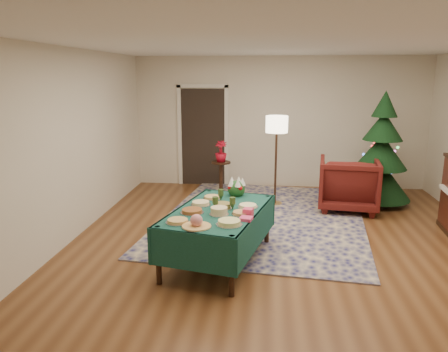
# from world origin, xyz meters

# --- Properties ---
(room_shell) EXTENTS (7.00, 7.00, 7.00)m
(room_shell) POSITION_xyz_m (0.00, 0.00, 1.35)
(room_shell) COLOR #593319
(room_shell) RESTS_ON ground
(doorway) EXTENTS (1.08, 0.04, 2.16)m
(doorway) POSITION_xyz_m (-1.60, 3.48, 1.10)
(doorway) COLOR black
(doorway) RESTS_ON ground
(rug) EXTENTS (3.68, 4.55, 0.02)m
(rug) POSITION_xyz_m (-0.27, 1.30, 0.01)
(rug) COLOR #161853
(rug) RESTS_ON ground
(buffet_table) EXTENTS (1.42, 1.96, 0.69)m
(buffet_table) POSITION_xyz_m (-0.83, -0.49, 0.55)
(buffet_table) COLOR black
(buffet_table) RESTS_ON ground
(platter_0) EXTENTS (0.27, 0.27, 0.04)m
(platter_0) POSITION_xyz_m (-1.23, -1.03, 0.71)
(platter_0) COLOR silver
(platter_0) RESTS_ON buffet_table
(platter_1) EXTENTS (0.33, 0.33, 0.15)m
(platter_1) POSITION_xyz_m (-0.99, -1.15, 0.75)
(platter_1) COLOR silver
(platter_1) RESTS_ON buffet_table
(platter_2) EXTENTS (0.30, 0.30, 0.06)m
(platter_2) POSITION_xyz_m (-0.64, -1.04, 0.72)
(platter_2) COLOR silver
(platter_2) RESTS_ON buffet_table
(platter_3) EXTENTS (0.29, 0.29, 0.05)m
(platter_3) POSITION_xyz_m (-1.13, -0.65, 0.71)
(platter_3) COLOR silver
(platter_3) RESTS_ON buffet_table
(platter_4) EXTENTS (0.24, 0.24, 0.09)m
(platter_4) POSITION_xyz_m (-0.80, -0.69, 0.74)
(platter_4) COLOR silver
(platter_4) RESTS_ON buffet_table
(platter_5) EXTENTS (0.26, 0.26, 0.04)m
(platter_5) POSITION_xyz_m (-0.52, -0.65, 0.71)
(platter_5) COLOR silver
(platter_5) RESTS_ON buffet_table
(platter_6) EXTENTS (0.26, 0.26, 0.05)m
(platter_6) POSITION_xyz_m (-1.07, -0.32, 0.71)
(platter_6) COLOR silver
(platter_6) RESTS_ON buffet_table
(platter_7) EXTENTS (0.26, 0.26, 0.07)m
(platter_7) POSITION_xyz_m (-0.79, -0.43, 0.72)
(platter_7) COLOR silver
(platter_7) RESTS_ON buffet_table
(platter_8) EXTENTS (0.26, 0.26, 0.04)m
(platter_8) POSITION_xyz_m (-0.47, -0.36, 0.71)
(platter_8) COLOR silver
(platter_8) RESTS_ON buffet_table
(platter_9) EXTENTS (0.24, 0.24, 0.04)m
(platter_9) POSITION_xyz_m (-0.97, -0.01, 0.71)
(platter_9) COLOR silver
(platter_9) RESTS_ON buffet_table
(goblet_0) EXTENTS (0.07, 0.07, 0.16)m
(goblet_0) POSITION_xyz_m (-0.84, -0.11, 0.78)
(goblet_0) COLOR #2D471E
(goblet_0) RESTS_ON buffet_table
(goblet_1) EXTENTS (0.07, 0.07, 0.16)m
(goblet_1) POSITION_xyz_m (-0.65, -0.48, 0.78)
(goblet_1) COLOR #2D471E
(goblet_1) RESTS_ON buffet_table
(goblet_2) EXTENTS (0.07, 0.07, 0.16)m
(goblet_2) POSITION_xyz_m (-0.87, -0.48, 0.78)
(goblet_2) COLOR #2D471E
(goblet_2) RESTS_ON buffet_table
(napkin_stack) EXTENTS (0.17, 0.17, 0.04)m
(napkin_stack) POSITION_xyz_m (-0.46, -0.85, 0.71)
(napkin_stack) COLOR #E33F73
(napkin_stack) RESTS_ON buffet_table
(gift_box) EXTENTS (0.13, 0.13, 0.09)m
(gift_box) POSITION_xyz_m (-0.45, -0.70, 0.74)
(gift_box) COLOR #E64063
(gift_box) RESTS_ON buffet_table
(centerpiece) EXTENTS (0.25, 0.25, 0.29)m
(centerpiece) POSITION_xyz_m (-0.65, 0.18, 0.81)
(centerpiece) COLOR #1E4C1E
(centerpiece) RESTS_ON buffet_table
(armchair) EXTENTS (1.10, 1.05, 1.02)m
(armchair) POSITION_xyz_m (1.18, 1.93, 0.51)
(armchair) COLOR #501411
(armchair) RESTS_ON ground
(floor_lamp) EXTENTS (0.39, 0.39, 1.62)m
(floor_lamp) POSITION_xyz_m (-0.08, 2.13, 1.37)
(floor_lamp) COLOR #A57F3F
(floor_lamp) RESTS_ON ground
(side_table) EXTENTS (0.38, 0.38, 0.67)m
(side_table) POSITION_xyz_m (-1.13, 2.64, 0.33)
(side_table) COLOR black
(side_table) RESTS_ON ground
(potted_plant) EXTENTS (0.23, 0.41, 0.23)m
(potted_plant) POSITION_xyz_m (-1.13, 2.64, 0.79)
(potted_plant) COLOR #A60B1E
(potted_plant) RESTS_ON side_table
(christmas_tree) EXTENTS (1.50, 1.50, 2.06)m
(christmas_tree) POSITION_xyz_m (1.81, 2.37, 0.92)
(christmas_tree) COLOR black
(christmas_tree) RESTS_ON ground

